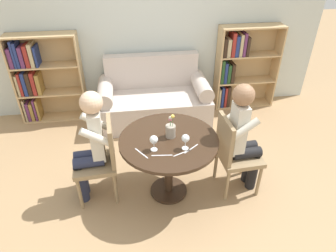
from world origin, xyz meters
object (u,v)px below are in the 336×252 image
at_px(couch, 154,100).
at_px(bookshelf_right, 239,66).
at_px(chair_right, 234,152).
at_px(wine_glass_left, 154,140).
at_px(wine_glass_right, 185,139).
at_px(chair_left, 101,157).
at_px(person_left, 90,145).
at_px(person_right, 244,136).
at_px(flower_vase, 171,130).
at_px(bookshelf_left, 40,78).

distance_m(couch, bookshelf_right, 1.42).
height_order(chair_right, wine_glass_left, chair_right).
bearing_deg(wine_glass_right, chair_left, 162.57).
bearing_deg(wine_glass_left, person_left, 159.85).
xyz_separation_m(chair_right, wine_glass_right, (-0.55, -0.15, 0.33)).
xyz_separation_m(couch, person_left, (-0.77, -1.47, 0.36)).
distance_m(person_right, wine_glass_left, 0.95).
xyz_separation_m(bookshelf_right, person_right, (-0.58, -1.82, 0.02)).
distance_m(bookshelf_right, wine_glass_left, 2.48).
xyz_separation_m(chair_left, wine_glass_left, (0.52, -0.23, 0.33)).
bearing_deg(couch, person_left, -117.59).
xyz_separation_m(bookshelf_right, wine_glass_right, (-1.22, -1.98, 0.16)).
xyz_separation_m(couch, wine_glass_right, (0.13, -1.71, 0.52)).
relative_size(bookshelf_right, flower_vase, 4.92).
xyz_separation_m(bookshelf_right, wine_glass_left, (-1.51, -1.96, 0.16)).
xyz_separation_m(bookshelf_left, flower_vase, (1.62, -1.77, 0.15)).
bearing_deg(couch, wine_glass_right, -85.62).
bearing_deg(flower_vase, person_right, -3.80).
bearing_deg(bookshelf_right, wine_glass_left, -127.52).
xyz_separation_m(wine_glass_right, flower_vase, (-0.11, 0.21, -0.03)).
xyz_separation_m(wine_glass_left, wine_glass_right, (0.29, -0.02, 0.00)).
bearing_deg(person_left, wine_glass_right, 71.07).
distance_m(bookshelf_right, chair_right, 1.96).
bearing_deg(wine_glass_right, bookshelf_right, 58.49).
height_order(bookshelf_right, person_left, bookshelf_right).
bearing_deg(flower_vase, person_left, 177.32).
xyz_separation_m(couch, bookshelf_right, (1.35, 0.27, 0.35)).
xyz_separation_m(bookshelf_left, wine_glass_right, (1.73, -1.98, 0.18)).
distance_m(chair_right, person_right, 0.21).
bearing_deg(chair_right, bookshelf_right, -23.28).
bearing_deg(person_left, couch, 148.76).
bearing_deg(bookshelf_right, chair_right, -109.98).
bearing_deg(chair_right, person_right, -87.71).
distance_m(person_left, wine_glass_left, 0.67).
distance_m(wine_glass_left, flower_vase, 0.26).
distance_m(person_right, flower_vase, 0.75).
bearing_deg(person_left, chair_right, 82.60).
height_order(bookshelf_right, flower_vase, bookshelf_right).
xyz_separation_m(bookshelf_left, chair_left, (0.92, -1.73, -0.16)).
xyz_separation_m(bookshelf_right, person_left, (-2.11, -1.74, 0.01)).
bearing_deg(bookshelf_right, person_right, -107.65).
xyz_separation_m(couch, chair_right, (0.68, -1.56, 0.18)).
height_order(bookshelf_right, chair_left, bookshelf_right).
xyz_separation_m(couch, person_right, (0.77, -1.56, 0.37)).
height_order(couch, bookshelf_right, bookshelf_right).
distance_m(bookshelf_left, bookshelf_right, 2.95).
height_order(person_left, wine_glass_left, person_left).
height_order(bookshelf_left, chair_right, bookshelf_left).
bearing_deg(flower_vase, wine_glass_left, -134.49).
relative_size(couch, wine_glass_right, 10.25).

